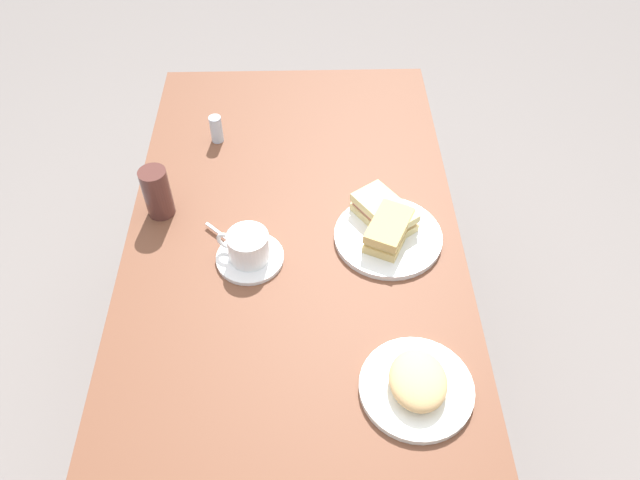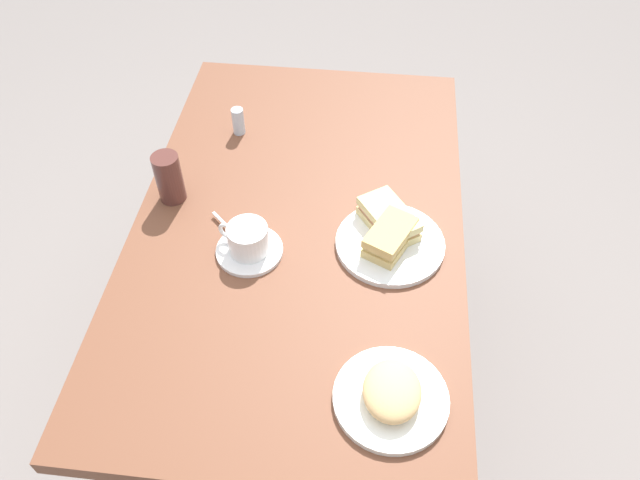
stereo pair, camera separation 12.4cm
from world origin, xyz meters
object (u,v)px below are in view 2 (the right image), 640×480
Objects in this scene: sandwich_front at (390,237)px; sandwich_back at (389,219)px; sandwich_plate at (390,244)px; side_plate at (391,398)px; drinking_glass at (169,178)px; spoon at (229,228)px; dining_table at (300,242)px; coffee_saucer at (250,251)px; coffee_cup at (247,238)px; salt_shaker at (238,121)px.

sandwich_front reaches higher than sandwich_back.
sandwich_plate is 0.38m from side_plate.
side_plate is at bearing 48.53° from drinking_glass.
dining_table is at bearing 110.52° from spoon.
coffee_saucer is at bearing 46.15° from spoon.
coffee_cup reaches higher than sandwich_plate.
sandwich_back reaches higher than coffee_saucer.
coffee_cup is 1.58× the size of salt_shaker.
coffee_cup is at bearing 14.22° from salt_shaker.
sandwich_front reaches higher than sandwich_plate.
side_plate is at bearing 2.72° from sandwich_front.
salt_shaker reaches higher than sandwich_front.
dining_table is 0.26m from sandwich_front.
coffee_cup is 1.49× the size of spoon.
sandwich_back is 0.79× the size of side_plate.
spoon reaches higher than sandwich_plate.
drinking_glass is at bearing -97.20° from dining_table.
salt_shaker is (-0.36, -0.05, 0.02)m from spoon.
coffee_cup is at bearing -80.38° from sandwich_plate.
sandwich_back is (-0.05, -0.01, 0.03)m from sandwich_plate.
coffee_saucer is 0.43m from salt_shaker.
sandwich_front is at bearing -11.81° from sandwich_plate.
sandwich_plate is 1.66× the size of sandwich_front.
dining_table is 0.35m from drinking_glass.
spoon is at bearing -133.85° from coffee_saucer.
sandwich_back is at bearing 52.36° from salt_shaker.
side_plate is (0.33, 0.33, 0.00)m from coffee_saucer.
sandwich_front is (0.01, -0.00, 0.03)m from sandwich_plate.
spoon is at bearing 7.75° from salt_shaker.
spoon is 0.37× the size of side_plate.
spoon is at bearing 58.55° from drinking_glass.
sandwich_front is 1.26× the size of coffee_cup.
sandwich_plate is 1.64× the size of coffee_saucer.
spoon is at bearing -134.89° from side_plate.
sandwich_back is 0.43m from side_plate.
sandwich_plate is 0.32m from coffee_saucer.
drinking_glass reaches higher than dining_table.
dining_table is 9.92× the size of drinking_glass.
sandwich_plate is (0.06, 0.22, 0.09)m from dining_table.
sandwich_back reaches higher than dining_table.
salt_shaker is at bearing -132.00° from sandwich_front.
sandwich_front is at bearing 48.00° from salt_shaker.
dining_table is 5.86× the size of side_plate.
salt_shaker reaches higher than side_plate.
coffee_saucer is at bearing -80.24° from sandwich_plate.
side_plate is 0.73m from drinking_glass.
spoon is at bearing -92.06° from sandwich_front.
coffee_saucer is at bearing -71.86° from sandwich_back.
side_plate is 2.88× the size of salt_shaker.
spoon is (0.06, -0.15, 0.10)m from dining_table.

